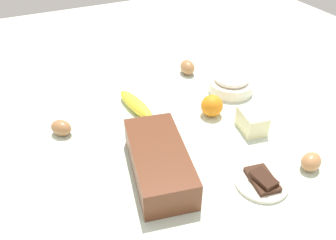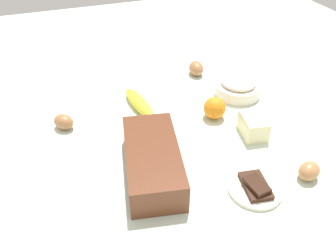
% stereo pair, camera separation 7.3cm
% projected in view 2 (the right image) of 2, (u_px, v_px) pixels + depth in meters
% --- Properties ---
extents(ground_plane, '(2.40, 2.40, 0.02)m').
position_uv_depth(ground_plane, '(168.00, 134.00, 1.01)').
color(ground_plane, silver).
extents(loaf_pan, '(0.30, 0.18, 0.08)m').
position_uv_depth(loaf_pan, '(153.00, 160.00, 0.84)').
color(loaf_pan, brown).
rests_on(loaf_pan, ground_plane).
extents(flour_bowl, '(0.15, 0.15, 0.07)m').
position_uv_depth(flour_bowl, '(238.00, 86.00, 1.14)').
color(flour_bowl, silver).
rests_on(flour_bowl, ground_plane).
extents(banana, '(0.19, 0.08, 0.04)m').
position_uv_depth(banana, '(139.00, 103.00, 1.08)').
color(banana, yellow).
rests_on(banana, ground_plane).
extents(orange_fruit, '(0.07, 0.07, 0.07)m').
position_uv_depth(orange_fruit, '(215.00, 108.00, 1.04)').
color(orange_fruit, orange).
rests_on(orange_fruit, ground_plane).
extents(butter_block, '(0.10, 0.08, 0.06)m').
position_uv_depth(butter_block, '(253.00, 126.00, 0.97)').
color(butter_block, '#F4EDB2').
rests_on(butter_block, ground_plane).
extents(egg_near_butter, '(0.07, 0.07, 0.05)m').
position_uv_depth(egg_near_butter, '(309.00, 171.00, 0.84)').
color(egg_near_butter, '#B57A4A').
rests_on(egg_near_butter, ground_plane).
extents(egg_beside_bowl, '(0.08, 0.08, 0.05)m').
position_uv_depth(egg_beside_bowl, '(64.00, 122.00, 1.00)').
color(egg_beside_bowl, '#A26D42').
rests_on(egg_beside_bowl, ground_plane).
extents(egg_loose, '(0.08, 0.06, 0.05)m').
position_uv_depth(egg_loose, '(196.00, 68.00, 1.26)').
color(egg_loose, '#A77044').
rests_on(egg_loose, ground_plane).
extents(chocolate_plate, '(0.13, 0.13, 0.03)m').
position_uv_depth(chocolate_plate, '(255.00, 188.00, 0.81)').
color(chocolate_plate, silver).
rests_on(chocolate_plate, ground_plane).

